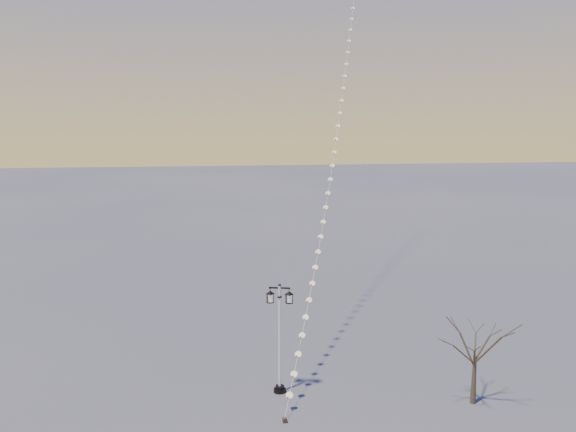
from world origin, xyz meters
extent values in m
plane|color=#4B4D4B|center=(0.00, 0.00, 0.00)|extent=(300.00, 300.00, 0.00)
cylinder|color=black|center=(-0.87, 2.92, 0.08)|extent=(0.58, 0.58, 0.17)
cylinder|color=black|center=(-0.87, 2.92, 0.24)|extent=(0.42, 0.42, 0.15)
cylinder|color=silver|center=(-0.87, 2.92, 2.76)|extent=(0.14, 0.14, 4.89)
cylinder|color=black|center=(-0.87, 2.92, 4.63)|extent=(0.21, 0.21, 0.06)
cube|color=black|center=(-0.87, 2.92, 5.05)|extent=(0.97, 0.31, 0.06)
sphere|color=black|center=(-0.87, 2.92, 5.17)|extent=(0.15, 0.15, 0.15)
pyramid|color=black|center=(-1.29, 3.03, 4.89)|extent=(0.46, 0.46, 0.15)
cube|color=beige|center=(-1.29, 3.03, 4.57)|extent=(0.27, 0.27, 0.35)
cube|color=black|center=(-1.29, 3.03, 4.37)|extent=(0.31, 0.31, 0.04)
pyramid|color=black|center=(-0.44, 2.82, 4.89)|extent=(0.46, 0.46, 0.15)
cube|color=beige|center=(-0.44, 2.82, 4.57)|extent=(0.27, 0.27, 0.35)
cube|color=black|center=(-0.44, 2.82, 4.37)|extent=(0.31, 0.31, 0.04)
cone|color=#3C3221|center=(7.59, 0.46, 1.12)|extent=(0.26, 0.26, 2.24)
cylinder|color=#321F18|center=(-1.07, 0.00, 0.10)|extent=(0.21, 0.21, 0.21)
cylinder|color=black|center=(-1.07, 0.00, 0.13)|extent=(0.03, 0.03, 0.26)
cone|color=orange|center=(5.42, 18.41, 14.82)|extent=(0.08, 0.08, 0.29)
cylinder|color=white|center=(-1.07, 0.00, 0.62)|extent=(0.02, 0.02, 0.83)
camera|label=1|loc=(-4.61, -23.82, 12.60)|focal=38.02mm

